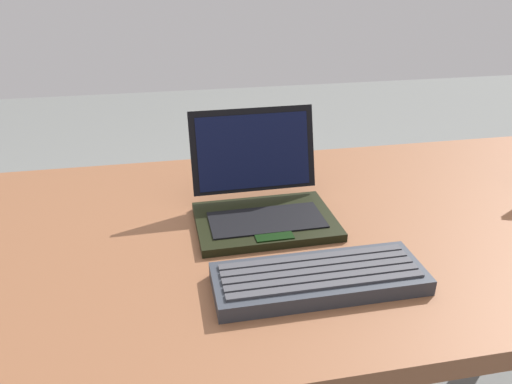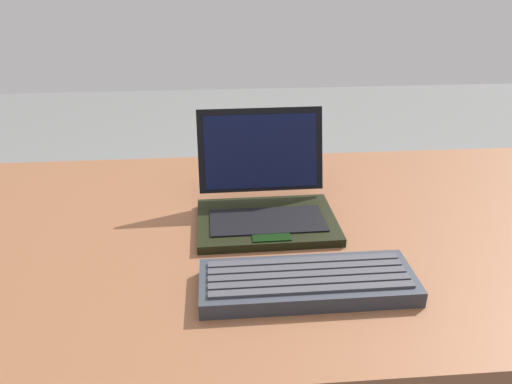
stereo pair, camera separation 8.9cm
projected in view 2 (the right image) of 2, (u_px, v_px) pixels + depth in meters
name	position (u px, v px, depth m)	size (l,w,h in m)	color
desk	(294.00, 266.00, 0.98)	(1.76, 0.77, 0.72)	brown
laptop_front	(265.00, 200.00, 0.96)	(0.27, 0.24, 0.20)	black
external_keyboard	(307.00, 282.00, 0.76)	(0.34, 0.12, 0.03)	#2A2E36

